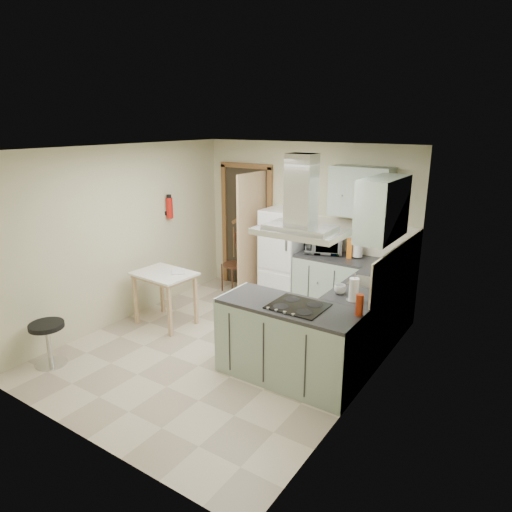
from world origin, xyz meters
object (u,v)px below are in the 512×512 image
Objects in this scene: extractor_hood at (300,232)px; drop_leaf_table at (165,298)px; microwave at (324,243)px; stool at (49,344)px; bentwood_chair at (236,265)px; peninsula at (289,342)px; fridge at (284,256)px.

extractor_hood is 1.10× the size of drop_leaf_table.
extractor_hood is 2.24m from microwave.
microwave is at bearing 59.64° from stool.
bentwood_chair is (-2.19, 1.88, -1.24)m from extractor_hood.
peninsula reaches higher than stool.
fridge reaches higher than drop_leaf_table.
fridge is at bearing 29.59° from bentwood_chair.
bentwood_chair is 3.21m from stool.
extractor_hood reaches higher than drop_leaf_table.
drop_leaf_table is (-0.96, -1.68, -0.37)m from fridge.
fridge is 1.96m from drop_leaf_table.
peninsula is 2.20m from drop_leaf_table.
drop_leaf_table is 1.47× the size of microwave.
fridge is 2.57m from extractor_hood.
fridge is 1.83× the size of drop_leaf_table.
bentwood_chair reaches higher than peninsula.
stool is 0.96× the size of microwave.
extractor_hood is 2.66m from drop_leaf_table.
fridge is at bearing 121.74° from peninsula.
fridge is 0.97× the size of peninsula.
stool is at bearing -111.63° from fridge.
stool is at bearing -153.72° from extractor_hood.
fridge is at bearing 123.79° from extractor_hood.
peninsula is 2.89× the size of stool.
microwave is at bearing 105.72° from peninsula.
microwave reaches higher than stool.
bentwood_chair is (-0.87, -0.10, -0.27)m from fridge.
fridge is 3.56m from stool.
peninsula is at bearing -94.99° from microwave.
fridge reaches higher than stool.
extractor_hood reaches higher than stool.
peninsula is 2.84m from stool.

